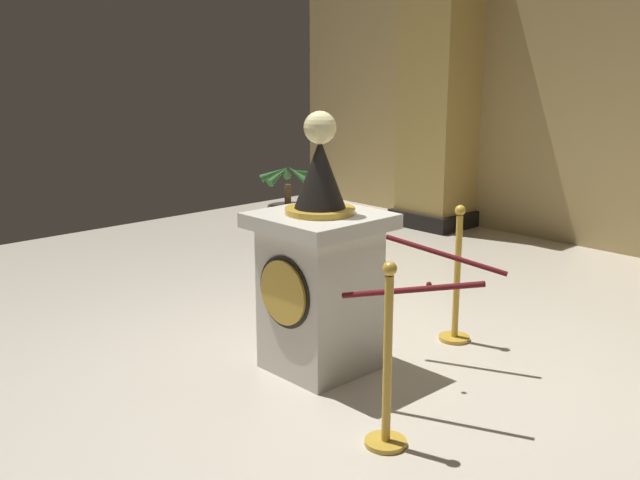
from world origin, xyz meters
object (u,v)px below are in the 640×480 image
potted_palm_left (288,214)px  stanchion_near (387,383)px  stanchion_far (456,294)px  pedestal_clock (319,273)px

potted_palm_left → stanchion_near: bearing=-34.4°
stanchion_near → stanchion_far: size_ratio=1.01×
stanchion_far → pedestal_clock: bearing=-106.6°
pedestal_clock → potted_palm_left: pedestal_clock is taller
stanchion_near → stanchion_far: (-0.70, 1.57, -0.00)m
pedestal_clock → potted_palm_left: (-3.13, 2.40, -0.41)m
stanchion_near → stanchion_far: stanchion_near is taller
pedestal_clock → potted_palm_left: 3.96m
pedestal_clock → stanchion_near: bearing=-23.7°
stanchion_far → potted_palm_left: bearing=159.8°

